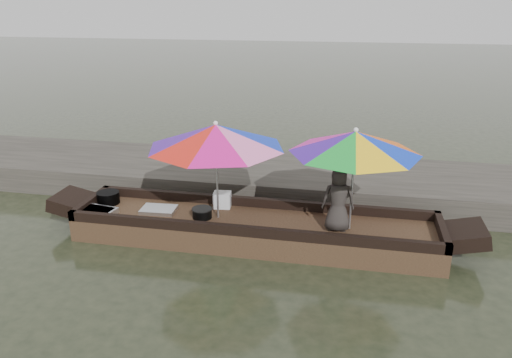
% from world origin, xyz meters
% --- Properties ---
extents(water, '(80.00, 80.00, 0.00)m').
position_xyz_m(water, '(0.00, 0.00, 0.00)').
color(water, black).
rests_on(water, ground).
extents(dock, '(22.00, 2.20, 0.50)m').
position_xyz_m(dock, '(0.00, 2.20, 0.25)').
color(dock, '#2D2B26').
rests_on(dock, ground).
extents(boat_hull, '(5.66, 1.20, 0.35)m').
position_xyz_m(boat_hull, '(0.00, 0.00, 0.17)').
color(boat_hull, black).
rests_on(boat_hull, water).
extents(cooking_pot, '(0.37, 0.37, 0.20)m').
position_xyz_m(cooking_pot, '(-2.56, 0.20, 0.45)').
color(cooking_pot, black).
rests_on(cooking_pot, boat_hull).
extents(tray_crayfish, '(0.60, 0.46, 0.09)m').
position_xyz_m(tray_crayfish, '(-2.51, -0.28, 0.39)').
color(tray_crayfish, silver).
rests_on(tray_crayfish, boat_hull).
extents(tray_scallop, '(0.57, 0.41, 0.06)m').
position_xyz_m(tray_scallop, '(-1.60, 0.03, 0.38)').
color(tray_scallop, silver).
rests_on(tray_scallop, boat_hull).
extents(charcoal_grill, '(0.30, 0.30, 0.14)m').
position_xyz_m(charcoal_grill, '(-0.83, -0.07, 0.42)').
color(charcoal_grill, black).
rests_on(charcoal_grill, boat_hull).
extents(supply_bag, '(0.30, 0.25, 0.26)m').
position_xyz_m(supply_bag, '(-0.63, 0.41, 0.48)').
color(supply_bag, silver).
rests_on(supply_bag, boat_hull).
extents(vendor, '(0.51, 0.35, 0.99)m').
position_xyz_m(vendor, '(1.27, -0.08, 0.84)').
color(vendor, '#2A2624').
rests_on(vendor, boat_hull).
extents(umbrella_bow, '(2.30, 2.30, 1.55)m').
position_xyz_m(umbrella_bow, '(-0.59, 0.00, 1.12)').
color(umbrella_bow, '#0C2FD8').
rests_on(umbrella_bow, boat_hull).
extents(umbrella_stern, '(1.96, 1.96, 1.55)m').
position_xyz_m(umbrella_stern, '(1.45, 0.00, 1.12)').
color(umbrella_stern, '#FF5B0C').
rests_on(umbrella_stern, boat_hull).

